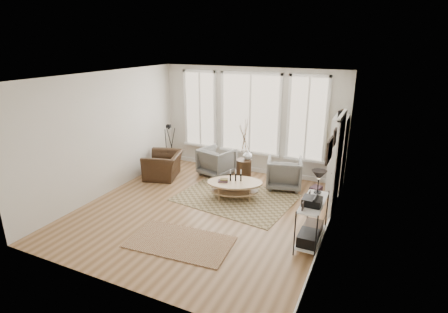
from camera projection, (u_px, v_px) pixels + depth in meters
The scene contains 17 objects.
room at pixel (204, 148), 7.25m from camera, with size 5.50×5.54×2.90m.
bay_window at pixel (250, 116), 9.51m from camera, with size 4.14×0.12×2.24m.
door at pixel (338, 163), 7.29m from camera, with size 0.09×1.06×2.22m.
bookcase at pixel (338, 155), 8.32m from camera, with size 0.31×0.85×2.06m.
low_shelf at pixel (312, 218), 6.32m from camera, with size 0.38×1.08×1.30m.
wall_art at pixel (331, 147), 5.83m from camera, with size 0.04×0.88×0.44m.
rug_main at pixel (236, 198), 8.30m from camera, with size 2.59×1.94×0.01m, color brown.
rug_runner at pixel (180, 242), 6.47m from camera, with size 1.91×1.06×0.01m, color brown.
coffee_table at pixel (234, 185), 8.21m from camera, with size 1.50×1.23×0.59m.
armchair_left at pixel (217, 161), 9.62m from camera, with size 0.82×0.84×0.77m, color slate.
armchair_right at pixel (284, 173), 8.77m from camera, with size 0.84×0.86×0.79m, color slate.
side_table at pixel (244, 152), 9.06m from camera, with size 0.39×0.39×1.65m.
vase at pixel (248, 155), 9.14m from camera, with size 0.23×0.23×0.24m, color silver.
accent_chair at pixel (164, 165), 9.48m from camera, with size 0.91×1.04×0.68m, color #352215.
tripod_camera at pixel (170, 147), 10.20m from camera, with size 0.44×0.44×1.26m.
book_stack_near at pixel (316, 190), 8.51m from camera, with size 0.22×0.28×0.18m, color brown.
book_stack_far at pixel (313, 195), 8.26m from camera, with size 0.19×0.24×0.15m, color brown.
Camera 1 is at (3.32, -6.08, 3.57)m, focal length 28.00 mm.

